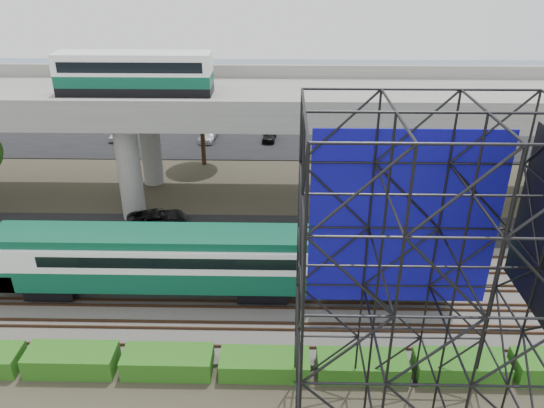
{
  "coord_description": "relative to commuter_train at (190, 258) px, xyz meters",
  "views": [
    {
      "loc": [
        1.81,
        -24.97,
        20.07
      ],
      "look_at": [
        1.16,
        6.0,
        4.6
      ],
      "focal_mm": 35.0,
      "sensor_mm": 36.0,
      "label": 1
    }
  ],
  "objects": [
    {
      "name": "ground",
      "position": [
        3.71,
        -2.0,
        -2.88
      ],
      "size": [
        140.0,
        140.0,
        0.0
      ],
      "primitive_type": "plane",
      "color": "#474233",
      "rests_on": "ground"
    },
    {
      "name": "parking_lot",
      "position": [
        3.71,
        32.0,
        -2.84
      ],
      "size": [
        90.0,
        18.0,
        0.08
      ],
      "primitive_type": "cube",
      "color": "black",
      "rests_on": "ground"
    },
    {
      "name": "trees",
      "position": [
        -0.96,
        14.17,
        2.69
      ],
      "size": [
        40.94,
        16.94,
        7.69
      ],
      "color": "#382314",
      "rests_on": "ground"
    },
    {
      "name": "harbor_water",
      "position": [
        3.71,
        54.0,
        -2.87
      ],
      "size": [
        140.0,
        40.0,
        0.03
      ],
      "primitive_type": "cube",
      "color": "slate",
      "rests_on": "ground"
    },
    {
      "name": "commuter_train",
      "position": [
        0.0,
        0.0,
        0.0
      ],
      "size": [
        29.3,
        3.06,
        4.3
      ],
      "color": "black",
      "rests_on": "rail_tracks"
    },
    {
      "name": "suv",
      "position": [
        -4.15,
        9.08,
        -2.16
      ],
      "size": [
        4.99,
        3.15,
        1.28
      ],
      "primitive_type": "imported",
      "rotation": [
        0.0,
        0.0,
        1.81
      ],
      "color": "black",
      "rests_on": "service_road"
    },
    {
      "name": "ballast_bed",
      "position": [
        3.71,
        0.0,
        -2.78
      ],
      "size": [
        90.0,
        12.0,
        0.2
      ],
      "primitive_type": "cube",
      "color": "slate",
      "rests_on": "ground"
    },
    {
      "name": "hedge_strip",
      "position": [
        4.72,
        -6.3,
        -2.32
      ],
      "size": [
        34.6,
        1.8,
        1.2
      ],
      "color": "#215914",
      "rests_on": "ground"
    },
    {
      "name": "overpass",
      "position": [
        3.0,
        14.0,
        5.33
      ],
      "size": [
        80.0,
        12.0,
        12.4
      ],
      "color": "#9E9B93",
      "rests_on": "ground"
    },
    {
      "name": "rail_tracks",
      "position": [
        3.71,
        -0.0,
        -2.6
      ],
      "size": [
        90.0,
        9.52,
        0.16
      ],
      "color": "#472D1E",
      "rests_on": "ballast_bed"
    },
    {
      "name": "parked_cars",
      "position": [
        6.74,
        31.58,
        -2.19
      ],
      "size": [
        37.07,
        9.84,
        1.32
      ],
      "color": "silver",
      "rests_on": "parking_lot"
    },
    {
      "name": "service_road",
      "position": [
        3.71,
        8.5,
        -2.84
      ],
      "size": [
        90.0,
        5.0,
        0.08
      ],
      "primitive_type": "cube",
      "color": "black",
      "rests_on": "ground"
    },
    {
      "name": "scaffold_tower",
      "position": [
        10.76,
        -9.98,
        4.59
      ],
      "size": [
        9.36,
        6.36,
        15.0
      ],
      "color": "black",
      "rests_on": "ground"
    }
  ]
}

